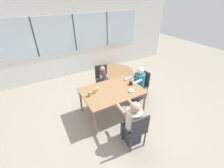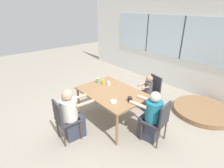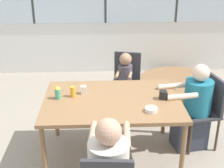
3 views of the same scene
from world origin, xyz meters
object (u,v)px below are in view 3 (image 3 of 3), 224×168
object	(u,v)px
chair_for_woman_green_shirt	(207,106)
person_toddler	(125,87)
juice_glass	(73,92)
chair_for_toddler	(126,77)
sippy_cup	(58,92)
bowl_white_shallow	(151,109)
milk_carton_small	(84,90)
person_woman_green_shirt	(193,112)
coffee_mug	(163,95)
folded_table_stack	(179,84)

from	to	relation	value
chair_for_woman_green_shirt	person_toddler	size ratio (longest dim) A/B	0.94
chair_for_woman_green_shirt	juice_glass	size ratio (longest dim) A/B	7.34
chair_for_woman_green_shirt	chair_for_toddler	distance (m)	1.27
sippy_cup	bowl_white_shallow	size ratio (longest dim) A/B	1.23
chair_for_woman_green_shirt	milk_carton_small	xyz separation A→B (m)	(-1.45, -0.04, 0.26)
bowl_white_shallow	person_toddler	bearing A→B (deg)	97.05
person_toddler	sippy_cup	distance (m)	1.28
person_woman_green_shirt	chair_for_woman_green_shirt	bearing A→B (deg)	-90.00
chair_for_woman_green_shirt	person_woman_green_shirt	xyz separation A→B (m)	(-0.17, -0.03, -0.06)
coffee_mug	folded_table_stack	size ratio (longest dim) A/B	0.07
chair_for_woman_green_shirt	bowl_white_shallow	xyz separation A→B (m)	(-0.76, -0.49, 0.23)
person_woman_green_shirt	sippy_cup	xyz separation A→B (m)	(-1.55, -0.13, 0.34)
person_woman_green_shirt	chair_for_toddler	bearing A→B (deg)	26.76
chair_for_toddler	bowl_white_shallow	world-z (taller)	chair_for_toddler
juice_glass	folded_table_stack	world-z (taller)	juice_glass
person_woman_green_shirt	sippy_cup	bearing A→B (deg)	84.77
folded_table_stack	milk_carton_small	bearing A→B (deg)	-131.65
person_toddler	milk_carton_small	xyz separation A→B (m)	(-0.53, -0.82, 0.34)
chair_for_toddler	sippy_cup	distance (m)	1.40
chair_for_woman_green_shirt	coffee_mug	xyz separation A→B (m)	(-0.58, -0.21, 0.26)
coffee_mug	milk_carton_small	size ratio (longest dim) A/B	1.00
coffee_mug	juice_glass	size ratio (longest dim) A/B	0.78
person_woman_green_shirt	folded_table_stack	bearing A→B (deg)	-19.23
chair_for_toddler	folded_table_stack	bearing A→B (deg)	-128.55
juice_glass	bowl_white_shallow	xyz separation A→B (m)	(0.80, -0.37, -0.04)
milk_carton_small	folded_table_stack	size ratio (longest dim) A/B	0.07
chair_for_toddler	person_woman_green_shirt	world-z (taller)	person_woman_green_shirt
person_toddler	milk_carton_small	size ratio (longest dim) A/B	9.97
bowl_white_shallow	sippy_cup	bearing A→B (deg)	161.05
person_woman_green_shirt	folded_table_stack	xyz separation A→B (m)	(0.29, 1.75, -0.41)
chair_for_woman_green_shirt	milk_carton_small	distance (m)	1.47
milk_carton_small	chair_for_toddler	bearing A→B (deg)	59.54
folded_table_stack	coffee_mug	bearing A→B (deg)	-109.99
juice_glass	milk_carton_small	xyz separation A→B (m)	(0.11, 0.07, -0.01)
chair_for_toddler	coffee_mug	bearing A→B (deg)	117.53
person_toddler	bowl_white_shallow	distance (m)	1.31
coffee_mug	folded_table_stack	bearing A→B (deg)	70.01
sippy_cup	milk_carton_small	bearing A→B (deg)	22.34
sippy_cup	milk_carton_small	world-z (taller)	sippy_cup
chair_for_woman_green_shirt	milk_carton_small	size ratio (longest dim) A/B	9.37
person_toddler	bowl_white_shallow	world-z (taller)	person_toddler
person_toddler	folded_table_stack	size ratio (longest dim) A/B	0.66
coffee_mug	folded_table_stack	distance (m)	2.18
chair_for_toddler	folded_table_stack	xyz separation A→B (m)	(1.00, 0.79, -0.46)
coffee_mug	sippy_cup	world-z (taller)	sippy_cup
person_toddler	juice_glass	xyz separation A→B (m)	(-0.65, -0.88, 0.35)
chair_for_toddler	person_woman_green_shirt	bearing A→B (deg)	139.58
chair_for_toddler	juice_glass	xyz separation A→B (m)	(-0.68, -1.04, 0.27)
person_woman_green_shirt	juice_glass	size ratio (longest dim) A/B	8.84
sippy_cup	juice_glass	size ratio (longest dim) A/B	1.30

